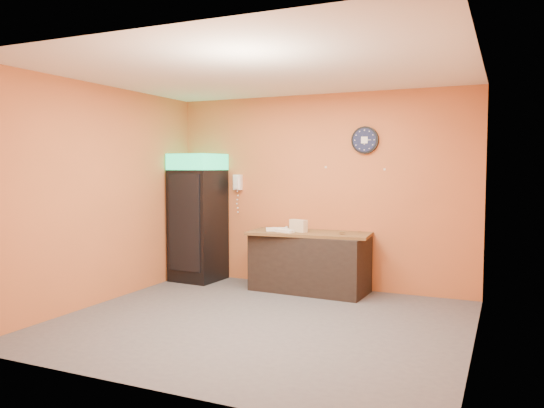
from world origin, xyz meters
The scene contains 15 objects.
floor centered at (0.00, 0.00, 0.00)m, with size 4.50×4.50×0.00m, color #47474C.
back_wall centered at (0.00, 2.00, 1.40)m, with size 4.50×0.02×2.80m, color #C96B38.
left_wall centered at (-2.25, 0.00, 1.40)m, with size 0.02×4.00×2.80m, color #C96B38.
right_wall centered at (2.25, 0.00, 1.40)m, with size 0.02×4.00×2.80m, color #C96B38.
ceiling centered at (0.00, 0.00, 2.80)m, with size 4.50×4.00×0.02m, color white.
beverage_cooler centered at (-1.85, 1.61, 0.95)m, with size 0.73×0.74×1.95m.
prep_counter centered at (-0.01, 1.64, 0.40)m, with size 1.61×0.71×0.80m, color black.
wall_clock centered at (0.68, 1.97, 2.13)m, with size 0.38×0.06×0.38m.
wall_phone centered at (-1.32, 1.95, 1.52)m, with size 0.13×0.11×0.24m.
butcher_paper centered at (-0.01, 1.64, 0.82)m, with size 1.70×0.73×0.04m, color brown.
sub_roll_stack centered at (-0.16, 1.58, 0.93)m, with size 0.29×0.19×0.17m.
wrapped_sandwich_left centered at (-0.48, 1.56, 0.86)m, with size 0.31×0.12×0.04m, color white.
wrapped_sandwich_mid centered at (-0.31, 1.46, 0.86)m, with size 0.27×0.11×0.04m, color white.
wrapped_sandwich_right centered at (-0.46, 1.65, 0.86)m, with size 0.26×0.10×0.04m, color white.
kitchen_tool centered at (-0.36, 1.66, 0.88)m, with size 0.07×0.07×0.07m, color silver.
Camera 1 is at (2.52, -5.31, 1.75)m, focal length 35.00 mm.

